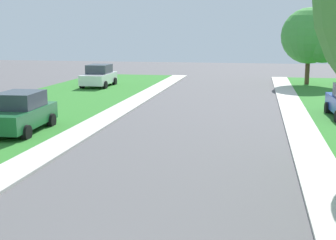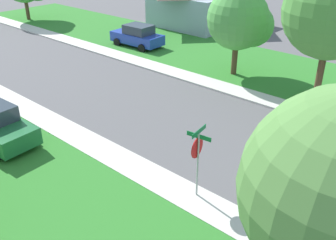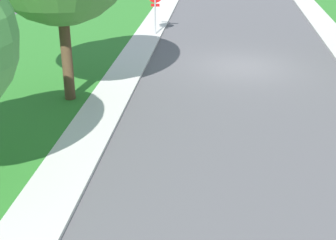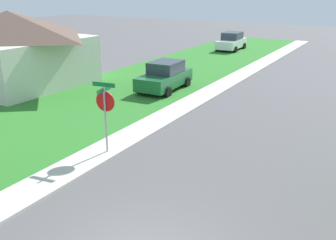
# 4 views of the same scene
# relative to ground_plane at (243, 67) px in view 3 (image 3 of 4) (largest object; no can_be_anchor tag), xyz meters

# --- Properties ---
(ground_plane) EXTENTS (120.00, 120.00, 0.00)m
(ground_plane) POSITION_rel_ground_plane_xyz_m (0.00, 0.00, 0.00)
(ground_plane) COLOR #565456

